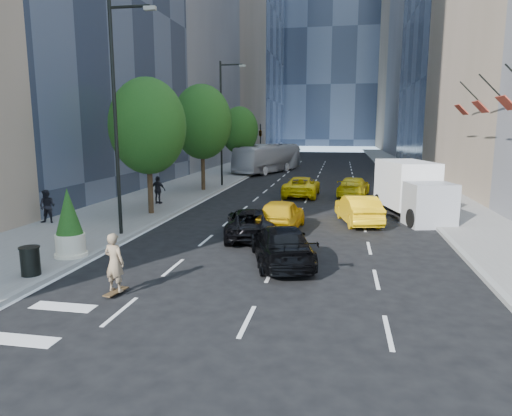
% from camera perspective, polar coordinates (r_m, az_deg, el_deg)
% --- Properties ---
extents(ground, '(160.00, 160.00, 0.00)m').
position_cam_1_polar(ground, '(15.90, -1.76, -7.93)').
color(ground, black).
rests_on(ground, ground).
extents(sidewalk_left, '(6.00, 120.00, 0.15)m').
position_cam_1_polar(sidewalk_left, '(46.67, -4.74, 4.04)').
color(sidewalk_left, slate).
rests_on(sidewalk_left, ground).
extents(sidewalk_right, '(4.00, 120.00, 0.15)m').
position_cam_1_polar(sidewalk_right, '(45.54, 19.04, 3.38)').
color(sidewalk_right, slate).
rests_on(sidewalk_right, ground).
extents(tower_left_end, '(20.00, 28.00, 60.00)m').
position_cam_1_polar(tower_left_end, '(112.55, -2.93, 22.88)').
color(tower_left_end, '#2C3445').
rests_on(tower_left_end, ground).
extents(tower_right_far, '(20.00, 24.00, 50.00)m').
position_cam_1_polar(tower_right_far, '(116.08, 20.89, 19.35)').
color(tower_right_far, '#83745A').
rests_on(tower_right_far, ground).
extents(lamp_near, '(2.13, 0.22, 10.00)m').
position_cam_1_polar(lamp_near, '(21.09, -16.82, 12.08)').
color(lamp_near, black).
rests_on(lamp_near, sidewalk_left).
extents(lamp_far, '(2.13, 0.22, 10.00)m').
position_cam_1_polar(lamp_far, '(38.01, -4.12, 11.36)').
color(lamp_far, black).
rests_on(lamp_far, sidewalk_left).
extents(tree_near, '(4.20, 4.20, 7.46)m').
position_cam_1_polar(tree_near, '(25.97, -13.38, 9.90)').
color(tree_near, '#322213').
rests_on(tree_near, sidewalk_left).
extents(tree_mid, '(4.50, 4.50, 7.99)m').
position_cam_1_polar(tree_mid, '(35.35, -6.76, 10.62)').
color(tree_mid, '#322213').
rests_on(tree_mid, sidewalk_left).
extents(tree_far, '(3.90, 3.90, 6.92)m').
position_cam_1_polar(tree_far, '(47.93, -2.08, 9.68)').
color(tree_far, '#322213').
rests_on(tree_far, sidewalk_left).
extents(traffic_signal, '(2.48, 0.53, 5.20)m').
position_cam_1_polar(traffic_signal, '(55.62, 0.56, 9.32)').
color(traffic_signal, black).
rests_on(traffic_signal, sidewalk_left).
extents(facade_flags, '(1.85, 13.30, 2.05)m').
position_cam_1_polar(facade_flags, '(25.89, 27.76, 11.74)').
color(facade_flags, black).
rests_on(facade_flags, ground).
extents(skateboarder, '(0.71, 0.54, 1.77)m').
position_cam_1_polar(skateboarder, '(14.11, -17.26, -6.98)').
color(skateboarder, '#7B674D').
rests_on(skateboarder, ground).
extents(black_sedan_lincoln, '(3.03, 5.05, 1.31)m').
position_cam_1_polar(black_sedan_lincoln, '(20.60, -0.71, -1.87)').
color(black_sedan_lincoln, black).
rests_on(black_sedan_lincoln, ground).
extents(black_sedan_mercedes, '(3.23, 5.20, 1.41)m').
position_cam_1_polar(black_sedan_mercedes, '(16.65, 3.17, -4.59)').
color(black_sedan_mercedes, black).
rests_on(black_sedan_mercedes, ground).
extents(taxi_a, '(2.11, 4.68, 1.56)m').
position_cam_1_polar(taxi_a, '(21.84, 3.14, -0.87)').
color(taxi_a, '#DAA20B').
rests_on(taxi_a, ground).
extents(taxi_b, '(2.48, 4.73, 1.48)m').
position_cam_1_polar(taxi_b, '(24.15, 12.65, -0.14)').
color(taxi_b, yellow).
rests_on(taxi_b, ground).
extents(taxi_c, '(2.49, 5.20, 1.43)m').
position_cam_1_polar(taxi_c, '(33.15, 5.71, 2.71)').
color(taxi_c, yellow).
rests_on(taxi_c, ground).
extents(taxi_d, '(2.66, 5.08, 1.41)m').
position_cam_1_polar(taxi_d, '(33.57, 12.10, 2.61)').
color(taxi_d, yellow).
rests_on(taxi_d, ground).
extents(city_bus, '(6.17, 11.48, 3.13)m').
position_cam_1_polar(city_bus, '(50.49, 1.54, 6.22)').
color(city_bus, silver).
rests_on(city_bus, ground).
extents(box_truck, '(3.73, 6.70, 3.03)m').
position_cam_1_polar(box_truck, '(26.56, 18.89, 2.21)').
color(box_truck, silver).
rests_on(box_truck, ground).
extents(pedestrian_a, '(0.88, 0.71, 1.69)m').
position_cam_1_polar(pedestrian_a, '(25.17, -24.64, 0.17)').
color(pedestrian_a, black).
rests_on(pedestrian_a, sidewalk_left).
extents(pedestrian_b, '(1.09, 0.62, 1.75)m').
position_cam_1_polar(pedestrian_b, '(29.45, -12.13, 2.23)').
color(pedestrian_b, black).
rests_on(pedestrian_b, sidewalk_left).
extents(trash_can, '(0.61, 0.61, 0.91)m').
position_cam_1_polar(trash_can, '(16.63, -26.38, -6.02)').
color(trash_can, black).
rests_on(trash_can, sidewalk_left).
extents(planter_shrub, '(1.07, 1.07, 2.57)m').
position_cam_1_polar(planter_shrub, '(18.26, -22.33, -1.88)').
color(planter_shrub, beige).
rests_on(planter_shrub, sidewalk_left).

